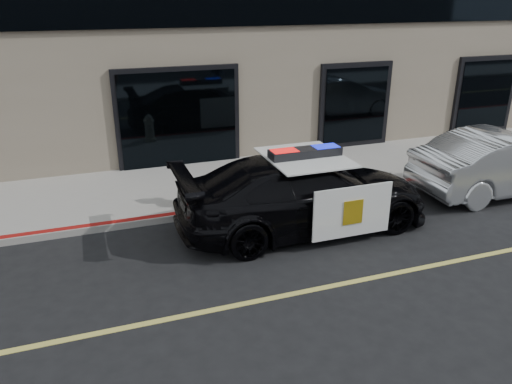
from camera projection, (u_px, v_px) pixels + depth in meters
name	position (u px, v px, depth m)	size (l,w,h in m)	color
ground	(320.00, 289.00, 8.53)	(120.00, 120.00, 0.00)	black
sidewalk_n	(232.00, 182.00, 13.10)	(60.00, 3.50, 0.15)	gray
police_car	(304.00, 193.00, 10.47)	(2.47, 5.42, 1.77)	black
silver_sedan	(507.00, 162.00, 12.35)	(4.80, 1.73, 1.57)	silver
fire_hydrant	(184.00, 187.00, 11.43)	(0.40, 0.55, 0.88)	beige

